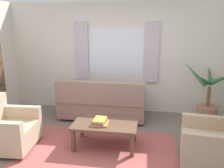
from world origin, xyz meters
TOP-DOWN VIEW (x-y plane):
  - ground_plane at (0.00, 0.00)m, footprint 6.24×6.24m
  - wall_back at (0.00, 2.26)m, footprint 5.32×0.12m
  - window_with_curtains at (0.00, 2.18)m, footprint 1.98×0.07m
  - area_rug at (0.00, 0.00)m, footprint 2.62×2.02m
  - couch at (-0.22, 1.56)m, footprint 1.90×0.82m
  - armchair_left at (-1.57, 0.02)m, footprint 0.87×0.89m
  - armchair_right at (1.79, 0.08)m, footprint 0.91×0.93m
  - coffee_table at (0.08, 0.33)m, footprint 1.10×0.64m
  - book_stack_on_table at (0.00, 0.29)m, footprint 0.28×0.30m
  - potted_plant at (2.07, 1.75)m, footprint 1.20×1.30m

SIDE VIEW (x-z plane):
  - ground_plane at x=0.00m, z-range 0.00..0.00m
  - area_rug at x=0.00m, z-range 0.00..0.01m
  - armchair_left at x=-1.57m, z-range -0.09..0.79m
  - armchair_right at x=1.79m, z-range -0.09..0.79m
  - couch at x=-0.22m, z-range -0.09..0.83m
  - coffee_table at x=0.08m, z-range 0.16..0.60m
  - potted_plant at x=2.07m, z-range -0.20..1.11m
  - book_stack_on_table at x=0.00m, z-range 0.44..0.53m
  - wall_back at x=0.00m, z-range 0.00..2.60m
  - window_with_curtains at x=0.00m, z-range 0.75..2.15m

